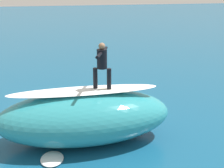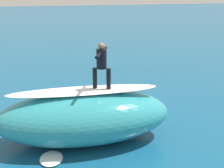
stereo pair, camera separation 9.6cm
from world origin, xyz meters
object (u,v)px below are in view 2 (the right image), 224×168
Objects in this scene: surfboard_riding at (102,89)px; surfer_riding at (102,62)px; surfer_paddling at (120,94)px; surfboard_paddling at (119,97)px.

surfboard_riding is 1.21× the size of surfer_riding.
surfer_paddling is (-1.52, -3.91, -1.72)m from surfboard_riding.
surfer_riding reaches higher than surfer_paddling.
surfer_riding is at bearing 147.71° from surfer_paddling.
surfboard_paddling is 0.21m from surfer_paddling.
surfboard_paddling is (-1.50, -4.03, -1.89)m from surfboard_riding.
surfboard_paddling is 1.40× the size of surfer_paddling.
surfboard_riding is at bearing 147.71° from surfer_paddling.
surfboard_riding is at bearing 0.00° from surfer_riding.
surfer_paddling is (-1.52, -3.91, -2.71)m from surfer_riding.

